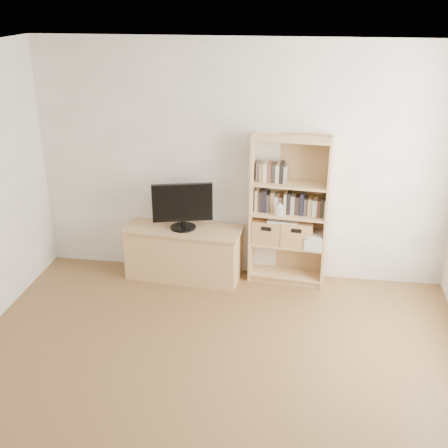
% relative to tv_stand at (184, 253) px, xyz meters
% --- Properties ---
extents(floor, '(4.50, 5.00, 0.01)m').
position_rel_tv_stand_xyz_m(floor, '(0.60, -2.27, -0.29)').
color(floor, brown).
rests_on(floor, ground).
extents(back_wall, '(4.50, 0.02, 2.60)m').
position_rel_tv_stand_xyz_m(back_wall, '(0.60, 0.23, 1.01)').
color(back_wall, beige).
rests_on(back_wall, floor).
extents(ceiling, '(4.50, 5.00, 0.01)m').
position_rel_tv_stand_xyz_m(ceiling, '(0.60, -2.27, 2.31)').
color(ceiling, white).
rests_on(ceiling, back_wall).
extents(tv_stand, '(1.28, 0.57, 0.57)m').
position_rel_tv_stand_xyz_m(tv_stand, '(0.00, 0.00, 0.00)').
color(tv_stand, tan).
rests_on(tv_stand, floor).
extents(bookshelf, '(0.85, 0.37, 1.65)m').
position_rel_tv_stand_xyz_m(bookshelf, '(1.15, 0.09, 0.54)').
color(bookshelf, tan).
rests_on(bookshelf, floor).
extents(television, '(0.65, 0.22, 0.51)m').
position_rel_tv_stand_xyz_m(television, '(0.00, 0.00, 0.57)').
color(television, black).
rests_on(television, tv_stand).
extents(books_row_mid, '(0.78, 0.19, 0.21)m').
position_rel_tv_stand_xyz_m(books_row_mid, '(1.15, 0.11, 0.63)').
color(books_row_mid, '#A29D8A').
rests_on(books_row_mid, bookshelf).
extents(books_row_upper, '(0.41, 0.17, 0.21)m').
position_rel_tv_stand_xyz_m(books_row_upper, '(0.97, 0.12, 0.97)').
color(books_row_upper, '#A29D8A').
rests_on(books_row_upper, bookshelf).
extents(baby_monitor, '(0.07, 0.05, 0.11)m').
position_rel_tv_stand_xyz_m(baby_monitor, '(1.05, 0.00, 0.58)').
color(baby_monitor, white).
rests_on(baby_monitor, bookshelf).
extents(basket_left, '(0.34, 0.29, 0.26)m').
position_rel_tv_stand_xyz_m(basket_left, '(0.93, 0.10, 0.30)').
color(basket_left, '#AB774D').
rests_on(basket_left, bookshelf).
extents(basket_right, '(0.35, 0.30, 0.27)m').
position_rel_tv_stand_xyz_m(basket_right, '(1.25, 0.07, 0.31)').
color(basket_right, '#AB774D').
rests_on(basket_right, bookshelf).
extents(laptop, '(0.34, 0.25, 0.03)m').
position_rel_tv_stand_xyz_m(laptop, '(1.09, 0.08, 0.44)').
color(laptop, silver).
rests_on(laptop, basket_left).
extents(magazine_stack, '(0.21, 0.29, 0.13)m').
position_rel_tv_stand_xyz_m(magazine_stack, '(1.43, 0.06, 0.24)').
color(magazine_stack, beige).
rests_on(magazine_stack, bookshelf).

